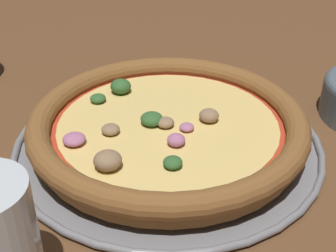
% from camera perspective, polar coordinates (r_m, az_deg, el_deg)
% --- Properties ---
extents(ground_plane, '(3.00, 3.00, 0.00)m').
position_cam_1_polar(ground_plane, '(0.57, 0.00, -2.34)').
color(ground_plane, brown).
extents(pizza_tray, '(0.37, 0.37, 0.01)m').
position_cam_1_polar(pizza_tray, '(0.56, 0.00, -1.95)').
color(pizza_tray, gray).
rests_on(pizza_tray, ground_plane).
extents(pizza, '(0.33, 0.33, 0.04)m').
position_cam_1_polar(pizza, '(0.55, -0.06, 0.13)').
color(pizza, '#A86B33').
rests_on(pizza, pizza_tray).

